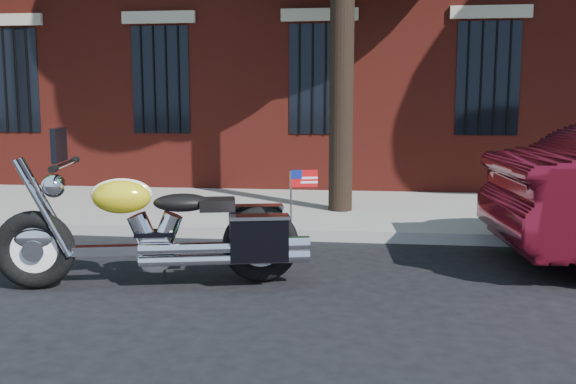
# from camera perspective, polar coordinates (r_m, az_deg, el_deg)

# --- Properties ---
(ground) EXTENTS (120.00, 120.00, 0.00)m
(ground) POSITION_cam_1_polar(r_m,az_deg,el_deg) (7.12, -0.46, -6.64)
(ground) COLOR black
(ground) RESTS_ON ground
(curb) EXTENTS (40.00, 0.16, 0.15)m
(curb) POSITION_cam_1_polar(r_m,az_deg,el_deg) (8.44, 0.78, -3.77)
(curb) COLOR gray
(curb) RESTS_ON ground
(sidewalk) EXTENTS (40.00, 3.60, 0.15)m
(sidewalk) POSITION_cam_1_polar(r_m,az_deg,el_deg) (10.28, 1.94, -1.62)
(sidewalk) COLOR gray
(sidewalk) RESTS_ON ground
(motorcycle) EXTENTS (3.10, 1.30, 1.56)m
(motorcycle) POSITION_cam_1_polar(r_m,az_deg,el_deg) (6.41, -10.83, -3.62)
(motorcycle) COLOR black
(motorcycle) RESTS_ON ground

